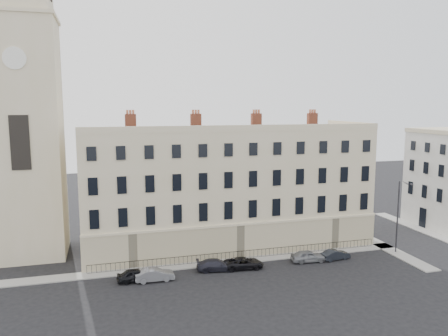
{
  "coord_description": "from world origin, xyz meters",
  "views": [
    {
      "loc": [
        -21.3,
        -41.66,
        18.05
      ],
      "look_at": [
        -6.9,
        10.0,
        10.31
      ],
      "focal_mm": 35.0,
      "sensor_mm": 36.0,
      "label": 1
    }
  ],
  "objects_px": {
    "car_c": "(216,265)",
    "car_f": "(335,255)",
    "car_b": "(155,275)",
    "car_d": "(244,263)",
    "car_e": "(308,256)",
    "streetlamp": "(399,214)",
    "car_a": "(136,275)"
  },
  "relations": [
    {
      "from": "car_b",
      "to": "streetlamp",
      "type": "bearing_deg",
      "value": -88.93
    },
    {
      "from": "car_b",
      "to": "car_f",
      "type": "bearing_deg",
      "value": -88.49
    },
    {
      "from": "car_a",
      "to": "car_e",
      "type": "height_order",
      "value": "car_e"
    },
    {
      "from": "car_d",
      "to": "car_f",
      "type": "height_order",
      "value": "car_d"
    },
    {
      "from": "car_b",
      "to": "car_c",
      "type": "bearing_deg",
      "value": -81.52
    },
    {
      "from": "car_d",
      "to": "streetlamp",
      "type": "height_order",
      "value": "streetlamp"
    },
    {
      "from": "car_e",
      "to": "car_f",
      "type": "xyz_separation_m",
      "value": [
        3.44,
        -0.17,
        -0.1
      ]
    },
    {
      "from": "car_a",
      "to": "car_e",
      "type": "distance_m",
      "value": 19.7
    },
    {
      "from": "car_a",
      "to": "streetlamp",
      "type": "xyz_separation_m",
      "value": [
        31.58,
        0.24,
        4.31
      ]
    },
    {
      "from": "car_a",
      "to": "streetlamp",
      "type": "distance_m",
      "value": 31.88
    },
    {
      "from": "streetlamp",
      "to": "car_e",
      "type": "bearing_deg",
      "value": -160.68
    },
    {
      "from": "car_b",
      "to": "streetlamp",
      "type": "distance_m",
      "value": 30.04
    },
    {
      "from": "car_c",
      "to": "streetlamp",
      "type": "relative_size",
      "value": 0.49
    },
    {
      "from": "car_d",
      "to": "car_f",
      "type": "relative_size",
      "value": 1.24
    },
    {
      "from": "car_b",
      "to": "car_d",
      "type": "height_order",
      "value": "car_b"
    },
    {
      "from": "car_f",
      "to": "car_e",
      "type": "bearing_deg",
      "value": 79.95
    },
    {
      "from": "car_e",
      "to": "streetlamp",
      "type": "xyz_separation_m",
      "value": [
        11.89,
        -0.15,
        4.29
      ]
    },
    {
      "from": "car_c",
      "to": "car_f",
      "type": "bearing_deg",
      "value": -84.0
    },
    {
      "from": "car_c",
      "to": "streetlamp",
      "type": "height_order",
      "value": "streetlamp"
    },
    {
      "from": "car_c",
      "to": "car_e",
      "type": "xyz_separation_m",
      "value": [
        10.95,
        -0.24,
        0.05
      ]
    },
    {
      "from": "car_a",
      "to": "car_d",
      "type": "height_order",
      "value": "car_a"
    },
    {
      "from": "car_e",
      "to": "car_f",
      "type": "height_order",
      "value": "car_e"
    },
    {
      "from": "car_c",
      "to": "car_f",
      "type": "height_order",
      "value": "car_c"
    },
    {
      "from": "car_d",
      "to": "car_a",
      "type": "bearing_deg",
      "value": 96.89
    },
    {
      "from": "car_d",
      "to": "car_e",
      "type": "bearing_deg",
      "value": -85.28
    },
    {
      "from": "car_a",
      "to": "car_b",
      "type": "bearing_deg",
      "value": -107.53
    },
    {
      "from": "car_c",
      "to": "streetlamp",
      "type": "distance_m",
      "value": 23.25
    },
    {
      "from": "car_a",
      "to": "car_e",
      "type": "bearing_deg",
      "value": -93.79
    },
    {
      "from": "car_c",
      "to": "streetlamp",
      "type": "bearing_deg",
      "value": -83.33
    },
    {
      "from": "car_f",
      "to": "car_d",
      "type": "bearing_deg",
      "value": 81.81
    },
    {
      "from": "car_b",
      "to": "car_d",
      "type": "xyz_separation_m",
      "value": [
        9.99,
        0.83,
        -0.05
      ]
    },
    {
      "from": "car_a",
      "to": "car_c",
      "type": "height_order",
      "value": "car_a"
    }
  ]
}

